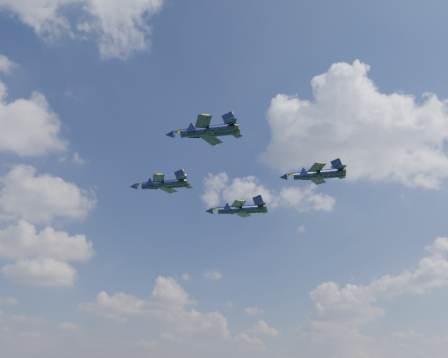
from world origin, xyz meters
TOP-DOWN VIEW (x-y plane):
  - jet_lead at (-15.28, 11.12)m, footprint 12.60×12.24m
  - jet_left at (-17.78, -12.10)m, footprint 12.51×12.08m
  - jet_right at (4.66, 11.29)m, footprint 14.07×13.35m
  - jet_slot at (7.74, -12.03)m, footprint 12.24×12.18m

SIDE VIEW (x-z plane):
  - jet_right at x=4.66m, z-range 55.20..58.93m
  - jet_slot at x=7.74m, z-range 56.37..59.69m
  - jet_lead at x=-15.28m, z-range 57.29..60.67m
  - jet_left at x=-17.78m, z-range 58.46..61.81m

